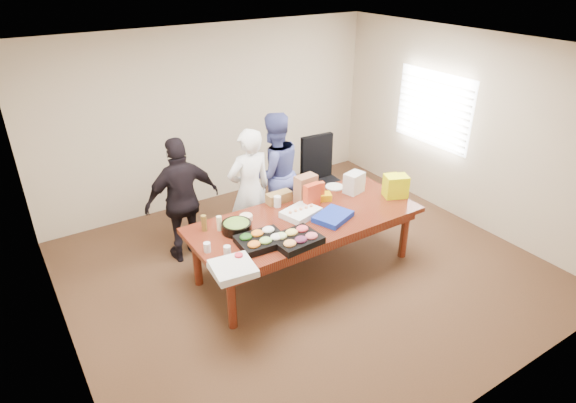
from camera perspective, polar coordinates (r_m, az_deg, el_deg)
floor at (r=6.21m, az=1.99°, el=-8.03°), size 5.50×5.00×0.02m
ceiling at (r=5.14m, az=2.49°, el=17.54°), size 5.50×5.00×0.02m
wall_back at (r=7.59m, az=-8.83°, el=9.90°), size 5.50×0.04×2.70m
wall_front at (r=4.03m, az=23.27°, el=-8.90°), size 5.50×0.04×2.70m
wall_left at (r=4.70m, az=-26.56°, el=-4.23°), size 0.04×5.00×2.70m
wall_right at (r=7.37m, az=20.21°, el=8.01°), size 0.04×5.00×2.70m
window_panel at (r=7.66m, az=16.74°, el=10.41°), size 0.03×1.40×1.10m
window_blinds at (r=7.63m, az=16.54°, el=10.38°), size 0.04×1.36×1.00m
conference_table at (r=5.99m, az=2.04°, el=-5.03°), size 2.80×1.20×0.75m
office_chair at (r=7.03m, az=4.46°, el=2.19°), size 0.66×0.66×1.21m
person_center at (r=6.28m, az=-4.53°, el=1.31°), size 0.61×0.40×1.67m
person_right at (r=6.70m, az=-1.67°, el=3.38°), size 0.87×0.70×1.73m
person_left at (r=6.18m, az=-12.32°, el=0.14°), size 0.97×0.41×1.65m
veggie_tray at (r=5.28m, az=-3.16°, el=-4.66°), size 0.53×0.43×0.08m
fruit_tray at (r=5.29m, az=0.97°, el=-4.55°), size 0.54×0.43×0.08m
sheet_cake at (r=5.83m, az=1.52°, el=-1.33°), size 0.51×0.43×0.08m
salad_bowl at (r=5.52m, az=-6.08°, el=-3.03°), size 0.35×0.35×0.11m
chip_bag_blue at (r=5.78m, az=5.33°, el=-1.79°), size 0.53×0.47×0.07m
chip_bag_red at (r=5.97m, az=2.84°, el=0.69°), size 0.22×0.10×0.31m
chip_bag_yellow at (r=6.46m, az=11.95°, el=2.09°), size 0.20×0.13×0.28m
chip_bag_orange at (r=6.15m, az=3.53°, el=1.17°), size 0.18×0.11×0.25m
mayo_jar at (r=6.02m, az=-1.26°, el=0.00°), size 0.10×0.10×0.14m
mustard_bottle at (r=6.10m, az=2.56°, el=0.64°), size 0.07×0.07×0.19m
dressing_bottle at (r=5.57m, az=-9.88°, el=-2.52°), size 0.08×0.08×0.20m
ranch_bottle at (r=5.55m, az=-8.11°, el=-2.57°), size 0.07×0.07×0.18m
banana_bunch at (r=6.21m, az=3.89°, el=0.57°), size 0.30×0.25×0.09m
bread_loaf at (r=6.13m, az=-1.09°, el=0.49°), size 0.33×0.15×0.13m
kraft_bag at (r=6.09m, az=2.10°, el=1.50°), size 0.29×0.18×0.36m
red_cup at (r=4.97m, az=-5.81°, el=-6.77°), size 0.11×0.11×0.11m
clear_cup_a at (r=5.12m, az=-7.18°, el=-5.78°), size 0.09×0.09×0.11m
clear_cup_b at (r=5.21m, az=-9.52°, el=-5.34°), size 0.08×0.08×0.10m
pizza_box_lower at (r=4.88m, az=-6.51°, el=-8.05°), size 0.44×0.44×0.05m
pizza_box_upper at (r=4.83m, az=-6.51°, el=-7.72°), size 0.46×0.46×0.05m
plate_a at (r=6.74m, az=7.73°, el=2.29°), size 0.30×0.30×0.02m
plate_b at (r=6.57m, az=5.51°, el=1.74°), size 0.25×0.25×0.02m
dip_bowl_a at (r=6.09m, az=2.46°, el=-0.11°), size 0.17×0.17×0.06m
dip_bowl_b at (r=5.76m, az=-4.97°, el=-1.88°), size 0.19×0.19×0.06m
grocery_bag_white at (r=6.41m, az=7.80°, el=2.22°), size 0.29×0.24×0.27m
grocery_bag_yellow at (r=6.39m, az=12.60°, el=1.77°), size 0.35×0.30×0.29m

